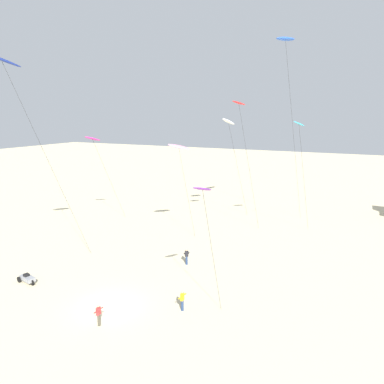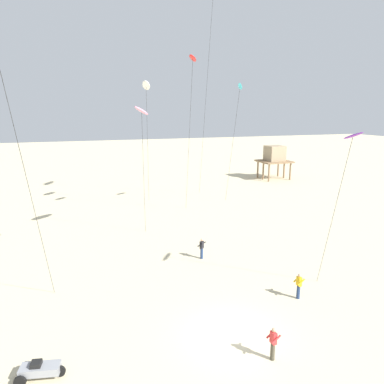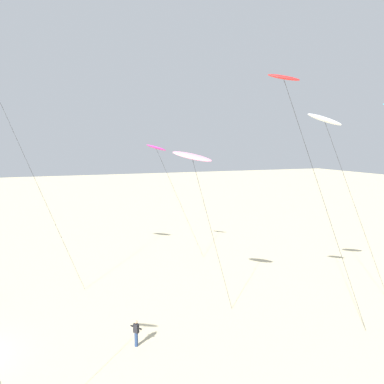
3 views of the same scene
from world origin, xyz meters
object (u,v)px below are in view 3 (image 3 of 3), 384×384
Objects in this scene: kite_pink at (192,158)px; kite_flyer_nearest at (136,332)px; kite_magenta at (157,149)px; kite_red at (285,83)px; kite_white at (325,121)px.

kite_pink is 12.20m from kite_flyer_nearest.
kite_magenta is 21.24m from kite_flyer_nearest.
kite_red is at bearing 32.59° from kite_pink.
kite_white is (2.47, 9.42, 2.65)m from kite_pink.
kite_magenta is at bearing 159.51° from kite_flyer_nearest.
kite_red is 19.94m from kite_magenta.
kite_red is at bearing -60.18° from kite_white.
kite_flyer_nearest is at bearing -104.71° from kite_red.
kite_white reaches higher than kite_flyer_nearest.
kite_pink is 7.23× the size of kite_flyer_nearest.
kite_white is 19.62m from kite_flyer_nearest.
kite_pink is 10.09m from kite_white.
kite_white is 8.85× the size of kite_flyer_nearest.
kite_pink is at bearing -5.50° from kite_magenta.
kite_flyer_nearest is (3.46, -5.06, -10.54)m from kite_pink.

